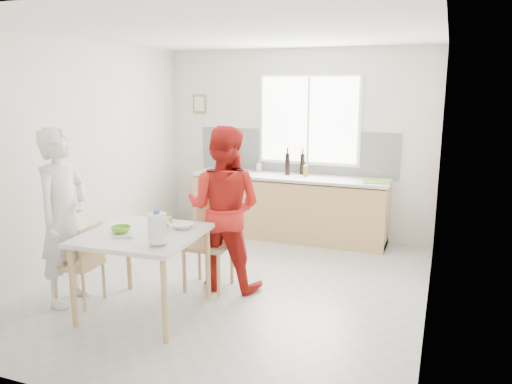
# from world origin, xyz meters

# --- Properties ---
(ground) EXTENTS (4.50, 4.50, 0.00)m
(ground) POSITION_xyz_m (0.00, 0.00, 0.00)
(ground) COLOR #B7B7B2
(ground) RESTS_ON ground
(room_shell) EXTENTS (4.50, 4.50, 4.50)m
(room_shell) POSITION_xyz_m (0.00, 0.00, 1.64)
(room_shell) COLOR silver
(room_shell) RESTS_ON ground
(window) EXTENTS (1.50, 0.06, 1.30)m
(window) POSITION_xyz_m (0.20, 2.23, 1.70)
(window) COLOR white
(window) RESTS_ON room_shell
(backsplash) EXTENTS (3.00, 0.02, 0.65)m
(backsplash) POSITION_xyz_m (0.00, 2.24, 1.23)
(backsplash) COLOR white
(backsplash) RESTS_ON room_shell
(picture_frame) EXTENTS (0.22, 0.03, 0.28)m
(picture_frame) POSITION_xyz_m (-1.55, 2.23, 1.90)
(picture_frame) COLOR #558B3F
(picture_frame) RESTS_ON room_shell
(kitchen_counter) EXTENTS (2.84, 0.64, 1.37)m
(kitchen_counter) POSITION_xyz_m (-0.00, 1.95, 0.42)
(kitchen_counter) COLOR tan
(kitchen_counter) RESTS_ON ground
(dining_table) EXTENTS (1.11, 1.11, 0.81)m
(dining_table) POSITION_xyz_m (-0.57, -0.90, 0.73)
(dining_table) COLOR silver
(dining_table) RESTS_ON ground
(chair_left) EXTENTS (0.40, 0.40, 0.83)m
(chair_left) POSITION_xyz_m (-1.26, -0.94, 0.46)
(chair_left) COLOR tan
(chair_left) RESTS_ON ground
(chair_far) EXTENTS (0.49, 0.49, 1.00)m
(chair_far) POSITION_xyz_m (-0.27, -0.06, 0.55)
(chair_far) COLOR tan
(chair_far) RESTS_ON ground
(person_white) EXTENTS (0.46, 0.68, 1.79)m
(person_white) POSITION_xyz_m (-1.45, -0.95, 0.90)
(person_white) COLOR silver
(person_white) RESTS_ON ground
(person_red) EXTENTS (0.90, 0.72, 1.78)m
(person_red) POSITION_xyz_m (-0.12, -0.02, 0.89)
(person_red) COLOR red
(person_red) RESTS_ON ground
(bowl_green) EXTENTS (0.19, 0.19, 0.06)m
(bowl_green) POSITION_xyz_m (-0.77, -0.96, 0.84)
(bowl_green) COLOR #6AB429
(bowl_green) RESTS_ON dining_table
(bowl_white) EXTENTS (0.22, 0.22, 0.05)m
(bowl_white) POSITION_xyz_m (-0.28, -0.64, 0.84)
(bowl_white) COLOR white
(bowl_white) RESTS_ON dining_table
(milk_jug) EXTENTS (0.23, 0.16, 0.29)m
(milk_jug) POSITION_xyz_m (-0.23, -1.16, 0.97)
(milk_jug) COLOR white
(milk_jug) RESTS_ON dining_table
(green_box) EXTENTS (0.11, 0.11, 0.09)m
(green_box) POSITION_xyz_m (-0.49, -0.62, 0.86)
(green_box) COLOR #84CE2F
(green_box) RESTS_ON dining_table
(spoon) EXTENTS (0.15, 0.07, 0.01)m
(spoon) POSITION_xyz_m (-0.64, -1.13, 0.82)
(spoon) COLOR #A5A5AA
(spoon) RESTS_ON dining_table
(cutting_board) EXTENTS (0.38, 0.30, 0.01)m
(cutting_board) POSITION_xyz_m (1.23, 1.88, 0.93)
(cutting_board) COLOR #68B429
(cutting_board) RESTS_ON kitchen_counter
(wine_bottle_a) EXTENTS (0.07, 0.07, 0.32)m
(wine_bottle_a) POSITION_xyz_m (-0.04, 2.00, 1.08)
(wine_bottle_a) COLOR black
(wine_bottle_a) RESTS_ON kitchen_counter
(wine_bottle_b) EXTENTS (0.07, 0.07, 0.30)m
(wine_bottle_b) POSITION_xyz_m (0.14, 2.13, 1.07)
(wine_bottle_b) COLOR black
(wine_bottle_b) RESTS_ON kitchen_counter
(jar_amber) EXTENTS (0.06, 0.06, 0.16)m
(jar_amber) POSITION_xyz_m (0.24, 1.96, 1.00)
(jar_amber) COLOR olive
(jar_amber) RESTS_ON kitchen_counter
(soap_bottle) EXTENTS (0.10, 0.10, 0.17)m
(soap_bottle) POSITION_xyz_m (-0.53, 2.15, 1.01)
(soap_bottle) COLOR #999999
(soap_bottle) RESTS_ON kitchen_counter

